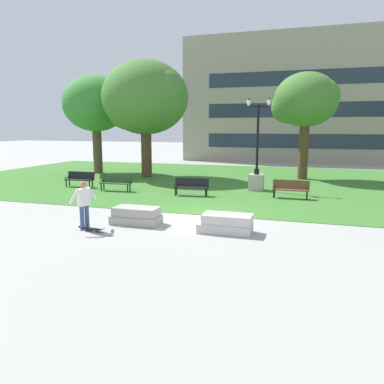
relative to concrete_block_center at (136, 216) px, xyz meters
The scene contains 15 objects.
ground_plane 2.88m from the concrete_block_center, 45.92° to the left, with size 140.00×140.00×0.00m, color #A3A09B.
grass_lawn 12.23m from the concrete_block_center, 80.61° to the left, with size 40.00×20.00×0.02m, color #3D752D.
concrete_block_center is the anchor object (origin of this frame).
concrete_block_left 3.43m from the concrete_block_center, ahead, with size 1.80×0.90×0.64m.
person_skateboarder 1.97m from the concrete_block_center, 138.84° to the right, with size 0.44×1.21×1.71m.
skateboard 1.73m from the concrete_block_center, 128.73° to the right, with size 1.04×0.34×0.14m.
park_bench_near_left 7.57m from the concrete_block_center, 124.01° to the left, with size 1.82×0.62×0.90m.
park_bench_near_right 9.80m from the concrete_block_center, 135.40° to the left, with size 1.80×0.54×0.90m.
park_bench_far_left 8.66m from the concrete_block_center, 52.87° to the left, with size 1.81×0.57×0.90m.
park_bench_far_right 6.15m from the concrete_block_center, 87.88° to the left, with size 1.84×0.71×0.90m.
lamp_post_center 9.47m from the concrete_block_center, 69.91° to the left, with size 1.32×0.80×5.14m.
tree_far_left 16.35m from the concrete_block_center, 68.92° to the left, with size 4.45×4.24×7.15m.
tree_near_left 14.34m from the concrete_block_center, 112.61° to the left, with size 6.31×6.01×8.13m.
tree_near_right 17.25m from the concrete_block_center, 125.99° to the left, with size 5.17×4.92×7.38m.
building_facade_distant 27.61m from the concrete_block_center, 80.33° to the left, with size 22.91×1.03×12.73m.
Camera 1 is at (3.98, -14.33, 3.55)m, focal length 35.00 mm.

